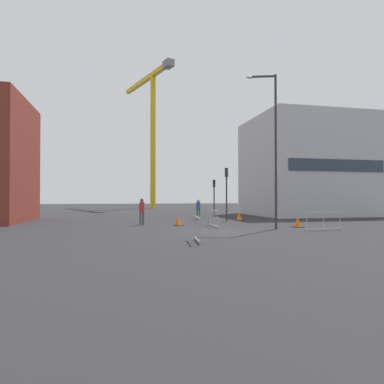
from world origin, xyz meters
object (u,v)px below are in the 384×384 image
(traffic_light_crosswalk, at_px, (227,186))
(pedestrian_walking, at_px, (198,208))
(construction_crane, at_px, (152,118))
(traffic_light_far, at_px, (214,192))
(pedestrian_waiting, at_px, (142,209))
(traffic_cone_orange, at_px, (178,221))
(traffic_cone_striped, at_px, (239,216))
(traffic_cone_by_barrier, at_px, (297,222))
(streetlamp_tall, at_px, (273,140))

(traffic_light_crosswalk, xyz_separation_m, pedestrian_walking, (-1.76, 2.30, -1.80))
(pedestrian_walking, bearing_deg, construction_crane, 92.12)
(construction_crane, xyz_separation_m, traffic_light_far, (3.56, -25.41, -12.87))
(traffic_light_crosswalk, xyz_separation_m, pedestrian_waiting, (-6.81, -2.29, -1.75))
(pedestrian_waiting, relative_size, traffic_cone_orange, 2.84)
(pedestrian_walking, xyz_separation_m, pedestrian_waiting, (-5.05, -4.59, 0.06))
(traffic_light_far, xyz_separation_m, pedestrian_waiting, (-7.53, -8.35, -1.36))
(construction_crane, distance_m, traffic_light_crosswalk, 33.98)
(traffic_light_far, bearing_deg, construction_crane, 97.97)
(construction_crane, height_order, pedestrian_walking, construction_crane)
(pedestrian_waiting, bearing_deg, pedestrian_walking, 42.22)
(traffic_light_crosswalk, bearing_deg, pedestrian_waiting, -161.44)
(construction_crane, relative_size, traffic_cone_striped, 34.34)
(pedestrian_waiting, bearing_deg, traffic_light_far, 47.97)
(traffic_light_crosswalk, xyz_separation_m, traffic_cone_by_barrier, (2.75, -6.03, -2.52))
(traffic_light_far, xyz_separation_m, pedestrian_walking, (-2.48, -3.77, -1.42))
(construction_crane, bearing_deg, streetlamp_tall, -84.82)
(streetlamp_tall, bearing_deg, traffic_light_crosswalk, 95.32)
(traffic_cone_by_barrier, xyz_separation_m, traffic_cone_striped, (-1.43, 6.76, 0.02))
(construction_crane, distance_m, pedestrian_walking, 32.51)
(construction_crane, bearing_deg, traffic_light_far, -82.03)
(traffic_light_crosswalk, height_order, traffic_cone_by_barrier, traffic_light_crosswalk)
(pedestrian_waiting, xyz_separation_m, traffic_cone_by_barrier, (9.56, -3.74, -0.77))
(pedestrian_waiting, bearing_deg, streetlamp_tall, -31.84)
(construction_crane, xyz_separation_m, traffic_cone_by_barrier, (5.59, -37.50, -15.01))
(traffic_light_crosswalk, distance_m, traffic_cone_orange, 6.02)
(traffic_light_far, bearing_deg, streetlamp_tall, -90.32)
(traffic_cone_striped, bearing_deg, streetlamp_tall, -95.08)
(streetlamp_tall, distance_m, traffic_light_crosswalk, 7.39)
(streetlamp_tall, height_order, traffic_cone_by_barrier, streetlamp_tall)
(construction_crane, xyz_separation_m, traffic_cone_orange, (-1.61, -34.65, -15.01))
(traffic_cone_orange, bearing_deg, traffic_cone_striped, 34.07)
(pedestrian_walking, xyz_separation_m, traffic_cone_striped, (3.08, -1.56, -0.70))
(streetlamp_tall, bearing_deg, traffic_light_far, 89.68)
(traffic_light_far, height_order, pedestrian_waiting, traffic_light_far)
(traffic_cone_by_barrier, bearing_deg, traffic_cone_striped, 101.94)
(traffic_cone_orange, bearing_deg, pedestrian_walking, 63.77)
(traffic_light_crosswalk, bearing_deg, traffic_cone_striped, 29.10)
(streetlamp_tall, distance_m, traffic_cone_striped, 9.17)
(traffic_light_crosswalk, height_order, pedestrian_waiting, traffic_light_crosswalk)
(construction_crane, height_order, traffic_light_crosswalk, construction_crane)
(traffic_light_crosswalk, distance_m, pedestrian_walking, 3.41)
(traffic_light_crosswalk, height_order, pedestrian_walking, traffic_light_crosswalk)
(traffic_light_far, relative_size, traffic_cone_by_barrier, 5.61)
(pedestrian_walking, height_order, traffic_cone_orange, pedestrian_walking)
(traffic_cone_by_barrier, bearing_deg, pedestrian_waiting, 158.64)
(construction_crane, relative_size, pedestrian_walking, 13.28)
(traffic_cone_striped, bearing_deg, construction_crane, 97.71)
(traffic_light_far, distance_m, traffic_cone_by_barrier, 12.45)
(streetlamp_tall, height_order, pedestrian_walking, streetlamp_tall)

